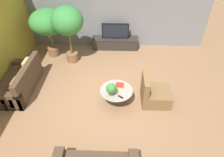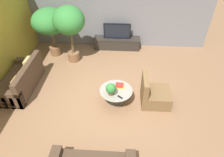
{
  "view_description": "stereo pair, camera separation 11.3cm",
  "coord_description": "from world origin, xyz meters",
  "px_view_note": "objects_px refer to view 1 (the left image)",
  "views": [
    {
      "loc": [
        0.29,
        -4.22,
        4.13
      ],
      "look_at": [
        0.13,
        0.24,
        0.55
      ],
      "focal_mm": 32.0,
      "sensor_mm": 36.0,
      "label": 1
    },
    {
      "loc": [
        0.4,
        -4.22,
        4.13
      ],
      "look_at": [
        0.13,
        0.24,
        0.55
      ],
      "focal_mm": 32.0,
      "sensor_mm": 36.0,
      "label": 2
    }
  ],
  "objects_px": {
    "television": "(115,31)",
    "potted_palm_tall": "(48,23)",
    "media_console": "(115,43)",
    "coffee_table": "(116,94)",
    "couch_by_wall": "(20,82)",
    "potted_plant_tabletop": "(111,89)",
    "potted_palm_corner": "(68,23)",
    "armchair_wicker": "(154,94)"
  },
  "relations": [
    {
      "from": "couch_by_wall",
      "to": "potted_plant_tabletop",
      "type": "relative_size",
      "value": 5.21
    },
    {
      "from": "television",
      "to": "potted_palm_corner",
      "type": "xyz_separation_m",
      "value": [
        -1.55,
        -0.99,
        0.73
      ]
    },
    {
      "from": "television",
      "to": "potted_plant_tabletop",
      "type": "bearing_deg",
      "value": -90.62
    },
    {
      "from": "television",
      "to": "potted_palm_corner",
      "type": "bearing_deg",
      "value": -147.5
    },
    {
      "from": "media_console",
      "to": "potted_palm_tall",
      "type": "bearing_deg",
      "value": -165.41
    },
    {
      "from": "television",
      "to": "potted_palm_tall",
      "type": "distance_m",
      "value": 2.49
    },
    {
      "from": "media_console",
      "to": "coffee_table",
      "type": "bearing_deg",
      "value": -88.15
    },
    {
      "from": "media_console",
      "to": "potted_plant_tabletop",
      "type": "height_order",
      "value": "potted_plant_tabletop"
    },
    {
      "from": "television",
      "to": "potted_palm_tall",
      "type": "xyz_separation_m",
      "value": [
        -2.35,
        -0.61,
        0.55
      ]
    },
    {
      "from": "potted_palm_corner",
      "to": "television",
      "type": "bearing_deg",
      "value": 32.5
    },
    {
      "from": "potted_palm_corner",
      "to": "potted_plant_tabletop",
      "type": "height_order",
      "value": "potted_palm_corner"
    },
    {
      "from": "media_console",
      "to": "potted_palm_tall",
      "type": "height_order",
      "value": "potted_palm_tall"
    },
    {
      "from": "coffee_table",
      "to": "potted_palm_tall",
      "type": "relative_size",
      "value": 0.51
    },
    {
      "from": "coffee_table",
      "to": "armchair_wicker",
      "type": "xyz_separation_m",
      "value": [
        1.06,
        0.05,
        -0.03
      ]
    },
    {
      "from": "armchair_wicker",
      "to": "potted_palm_corner",
      "type": "height_order",
      "value": "potted_palm_corner"
    },
    {
      "from": "media_console",
      "to": "coffee_table",
      "type": "distance_m",
      "value": 3.06
    },
    {
      "from": "media_console",
      "to": "potted_palm_corner",
      "type": "distance_m",
      "value": 2.22
    },
    {
      "from": "media_console",
      "to": "television",
      "type": "bearing_deg",
      "value": -90.0
    },
    {
      "from": "coffee_table",
      "to": "potted_palm_corner",
      "type": "distance_m",
      "value": 2.89
    },
    {
      "from": "couch_by_wall",
      "to": "potted_palm_corner",
      "type": "distance_m",
      "value": 2.38
    },
    {
      "from": "coffee_table",
      "to": "couch_by_wall",
      "type": "relative_size",
      "value": 0.51
    },
    {
      "from": "media_console",
      "to": "television",
      "type": "distance_m",
      "value": 0.51
    },
    {
      "from": "potted_plant_tabletop",
      "to": "television",
      "type": "bearing_deg",
      "value": 89.38
    },
    {
      "from": "couch_by_wall",
      "to": "armchair_wicker",
      "type": "bearing_deg",
      "value": 84.55
    },
    {
      "from": "couch_by_wall",
      "to": "coffee_table",
      "type": "bearing_deg",
      "value": 81.6
    },
    {
      "from": "armchair_wicker",
      "to": "potted_palm_tall",
      "type": "xyz_separation_m",
      "value": [
        -3.51,
        2.4,
        1.02
      ]
    },
    {
      "from": "media_console",
      "to": "potted_palm_corner",
      "type": "bearing_deg",
      "value": -147.45
    },
    {
      "from": "potted_palm_tall",
      "to": "potted_palm_corner",
      "type": "distance_m",
      "value": 0.9
    },
    {
      "from": "couch_by_wall",
      "to": "potted_plant_tabletop",
      "type": "bearing_deg",
      "value": 77.77
    },
    {
      "from": "potted_palm_corner",
      "to": "potted_plant_tabletop",
      "type": "bearing_deg",
      "value": -55.93
    },
    {
      "from": "media_console",
      "to": "armchair_wicker",
      "type": "bearing_deg",
      "value": -68.93
    },
    {
      "from": "couch_by_wall",
      "to": "potted_plant_tabletop",
      "type": "distance_m",
      "value": 2.85
    },
    {
      "from": "media_console",
      "to": "television",
      "type": "relative_size",
      "value": 1.74
    },
    {
      "from": "television",
      "to": "potted_palm_tall",
      "type": "height_order",
      "value": "potted_palm_tall"
    },
    {
      "from": "coffee_table",
      "to": "potted_palm_corner",
      "type": "relative_size",
      "value": 0.45
    },
    {
      "from": "couch_by_wall",
      "to": "armchair_wicker",
      "type": "height_order",
      "value": "armchair_wicker"
    },
    {
      "from": "television",
      "to": "armchair_wicker",
      "type": "relative_size",
      "value": 1.21
    },
    {
      "from": "coffee_table",
      "to": "couch_by_wall",
      "type": "height_order",
      "value": "couch_by_wall"
    },
    {
      "from": "television",
      "to": "coffee_table",
      "type": "bearing_deg",
      "value": -88.15
    },
    {
      "from": "couch_by_wall",
      "to": "armchair_wicker",
      "type": "xyz_separation_m",
      "value": [
        3.96,
        -0.38,
        -0.02
      ]
    },
    {
      "from": "television",
      "to": "armchair_wicker",
      "type": "distance_m",
      "value": 3.26
    },
    {
      "from": "media_console",
      "to": "potted_plant_tabletop",
      "type": "bearing_deg",
      "value": -90.61
    }
  ]
}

